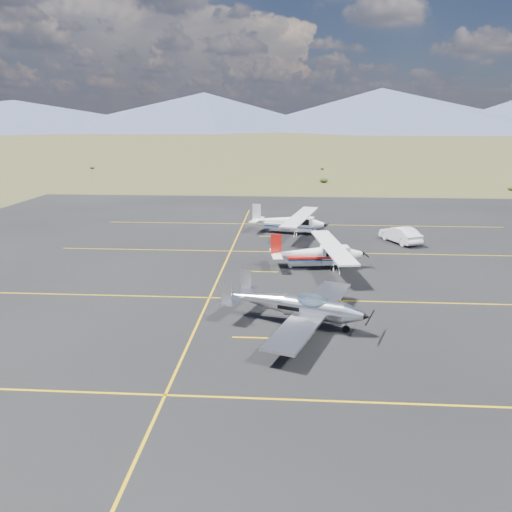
% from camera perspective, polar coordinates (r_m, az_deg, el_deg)
% --- Properties ---
extents(ground, '(1600.00, 1600.00, 0.00)m').
position_cam_1_polar(ground, '(27.99, 6.31, -6.46)').
color(ground, '#383D1C').
rests_on(ground, ground).
extents(apron, '(72.00, 72.00, 0.02)m').
position_cam_1_polar(apron, '(34.58, 5.85, -2.16)').
color(apron, black).
rests_on(apron, ground).
extents(aircraft_low_wing, '(7.44, 10.03, 2.21)m').
position_cam_1_polar(aircraft_low_wing, '(25.95, 4.88, -5.72)').
color(aircraft_low_wing, silver).
rests_on(aircraft_low_wing, apron).
extents(aircraft_cessna, '(6.06, 10.03, 2.53)m').
position_cam_1_polar(aircraft_cessna, '(36.00, 7.15, 0.37)').
color(aircraft_cessna, white).
rests_on(aircraft_cessna, apron).
extents(aircraft_plain, '(6.67, 10.39, 2.63)m').
position_cam_1_polar(aircraft_plain, '(46.77, 3.82, 3.99)').
color(aircraft_plain, white).
rests_on(aircraft_plain, apron).
extents(sedan, '(3.16, 4.57, 1.43)m').
position_cam_1_polar(sedan, '(44.97, 16.16, 2.37)').
color(sedan, white).
rests_on(sedan, apron).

